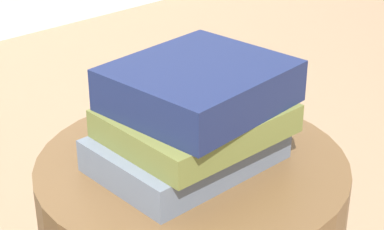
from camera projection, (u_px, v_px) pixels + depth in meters
book_slate at (188, 150)px, 0.97m from camera, size 0.26×0.19×0.05m
book_olive at (196, 121)px, 0.95m from camera, size 0.25×0.20×0.04m
book_navy at (199, 85)px, 0.94m from camera, size 0.25×0.23×0.06m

